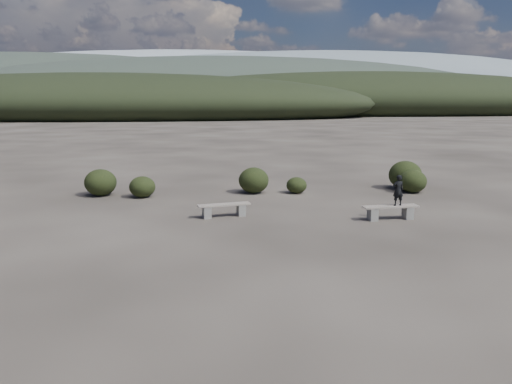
{
  "coord_description": "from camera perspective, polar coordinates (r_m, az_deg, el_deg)",
  "views": [
    {
      "loc": [
        -1.87,
        -11.53,
        3.96
      ],
      "look_at": [
        -0.78,
        3.5,
        1.1
      ],
      "focal_mm": 35.0,
      "sensor_mm": 36.0,
      "label": 1
    }
  ],
  "objects": [
    {
      "name": "shrub_d",
      "position": [
        22.79,
        16.69,
        1.87
      ],
      "size": [
        1.42,
        1.42,
        1.24
      ],
      "primitive_type": "ellipsoid",
      "color": "black",
      "rests_on": "ground"
    },
    {
      "name": "shrub_e",
      "position": [
        22.05,
        17.48,
        1.18
      ],
      "size": [
        1.16,
        1.16,
        0.96
      ],
      "primitive_type": "ellipsoid",
      "color": "black",
      "rests_on": "ground"
    },
    {
      "name": "shrub_c",
      "position": [
        20.96,
        4.66,
        0.77
      ],
      "size": [
        0.86,
        0.86,
        0.68
      ],
      "primitive_type": "ellipsoid",
      "color": "black",
      "rests_on": "ground"
    },
    {
      "name": "bench_left",
      "position": [
        16.8,
        -3.66,
        -1.96
      ],
      "size": [
        1.82,
        0.78,
        0.45
      ],
      "rotation": [
        0.0,
        0.0,
        0.24
      ],
      "color": "gray",
      "rests_on": "ground"
    },
    {
      "name": "shrub_a",
      "position": [
        20.55,
        -12.87,
        0.58
      ],
      "size": [
        1.04,
        1.04,
        0.85
      ],
      "primitive_type": "ellipsoid",
      "color": "black",
      "rests_on": "ground"
    },
    {
      "name": "ground",
      "position": [
        12.33,
        4.85,
        -8.03
      ],
      "size": [
        1200.0,
        1200.0,
        0.0
      ],
      "primitive_type": "plane",
      "color": "#292420",
      "rests_on": "ground"
    },
    {
      "name": "mountain_ridges",
      "position": [
        350.7,
        -5.16,
        11.84
      ],
      "size": [
        500.0,
        400.0,
        56.0
      ],
      "color": "black",
      "rests_on": "ground"
    },
    {
      "name": "shrub_f",
      "position": [
        21.34,
        -17.35,
        1.05
      ],
      "size": [
        1.29,
        1.29,
        1.09
      ],
      "primitive_type": "ellipsoid",
      "color": "black",
      "rests_on": "ground"
    },
    {
      "name": "bench_right",
      "position": [
        16.99,
        15.11,
        -2.13
      ],
      "size": [
        1.9,
        0.6,
        0.47
      ],
      "rotation": [
        0.0,
        0.0,
        0.12
      ],
      "color": "gray",
      "rests_on": "ground"
    },
    {
      "name": "seated_person",
      "position": [
        16.96,
        15.93,
        0.19
      ],
      "size": [
        0.4,
        0.29,
        1.02
      ],
      "primitive_type": "imported",
      "rotation": [
        0.0,
        0.0,
        3.29
      ],
      "color": "black",
      "rests_on": "bench_right"
    },
    {
      "name": "shrub_b",
      "position": [
        20.92,
        -0.26,
        1.35
      ],
      "size": [
        1.26,
        1.26,
        1.08
      ],
      "primitive_type": "ellipsoid",
      "color": "black",
      "rests_on": "ground"
    }
  ]
}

